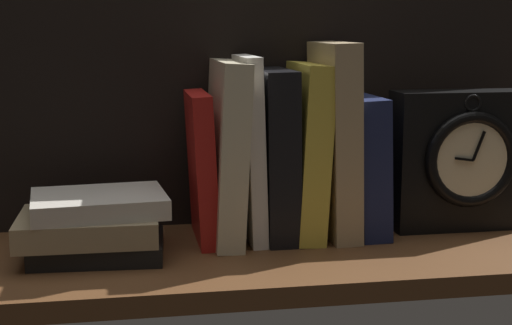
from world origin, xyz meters
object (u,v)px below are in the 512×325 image
Objects in this scene: book_navy_bierce at (363,165)px; book_black_skeptic at (275,154)px; book_white_catcher at (250,148)px; framed_clock at (462,160)px; book_cream_twain at (227,151)px; book_tan_shortstories at (334,140)px; book_yellow_seinlanguage at (306,151)px; book_stack_side at (94,225)px; book_red_requiem at (202,167)px.

book_black_skeptic is at bearing 180.00° from book_navy_bierce.
framed_clock is (29.53, -0.55, -2.37)cm from book_white_catcher.
book_cream_twain is 14.57cm from book_tan_shortstories.
book_navy_bierce is at bearing 0.00° from book_yellow_seinlanguage.
book_black_skeptic is 1.22× the size of book_stack_side.
book_stack_side is at bearing -163.52° from book_cream_twain.
book_black_skeptic is (6.46, 0.00, -0.57)cm from book_cream_twain.
book_cream_twain is 0.91× the size of book_tan_shortstories.
book_tan_shortstories is 18.36cm from framed_clock.
book_stack_side is (-20.11, -5.04, -8.11)cm from book_white_catcher.
framed_clock is at bearing -1.42° from book_yellow_seinlanguage.
book_tan_shortstories reaches higher than book_cream_twain.
book_red_requiem is 0.81× the size of book_white_catcher.
book_black_skeptic is 26.18cm from framed_clock.
book_red_requiem is 0.84× the size of book_yellow_seinlanguage.
book_red_requiem is 9.86cm from book_black_skeptic.
book_black_skeptic is at bearing 0.00° from book_cream_twain.
book_tan_shortstories reaches higher than book_red_requiem.
book_tan_shortstories is (11.46, 0.00, 0.84)cm from book_white_catcher.
framed_clock is at bearing -0.96° from book_cream_twain.
framed_clock is (35.89, -0.55, -0.04)cm from book_red_requiem.
book_navy_bierce is at bearing 0.00° from book_tan_shortstories.
book_red_requiem is 0.87× the size of book_black_skeptic.
book_tan_shortstories is at bearing 180.00° from book_navy_bierce.
book_cream_twain is 19.40cm from book_stack_side.
framed_clock is at bearing 5.17° from book_stack_side.
book_tan_shortstories is 5.40cm from book_navy_bierce.
book_tan_shortstories is at bearing 0.00° from book_yellow_seinlanguage.
book_black_skeptic is 25.09cm from book_stack_side.
book_stack_side is at bearing -171.94° from book_navy_bierce.
book_red_requiem reaches higher than book_navy_bierce.
book_white_catcher is 1.26× the size of framed_clock.
book_cream_twain reaches higher than book_yellow_seinlanguage.
book_black_skeptic is at bearing 12.11° from book_stack_side.
book_black_skeptic is 1.20× the size of book_navy_bierce.
book_white_catcher is 22.26cm from book_stack_side.
book_black_skeptic is at bearing 0.00° from book_red_requiem.
book_tan_shortstories is 33.19cm from book_stack_side.
book_cream_twain is at bearing 180.00° from book_tan_shortstories.
book_black_skeptic is 0.97× the size of book_yellow_seinlanguage.
book_black_skeptic is at bearing 178.80° from framed_clock.
book_white_catcher is 7.58cm from book_yellow_seinlanguage.
book_red_requiem is 35.90cm from framed_clock.
book_red_requiem is at bearing 180.00° from book_navy_bierce.
book_stack_side is at bearing -167.89° from book_black_skeptic.
book_white_catcher is 0.93× the size of book_tan_shortstories.
book_black_skeptic reaches higher than book_stack_side.
framed_clock reaches higher than book_navy_bierce.
book_yellow_seinlanguage is 1.20× the size of framed_clock.
book_tan_shortstories is at bearing 0.00° from book_white_catcher.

